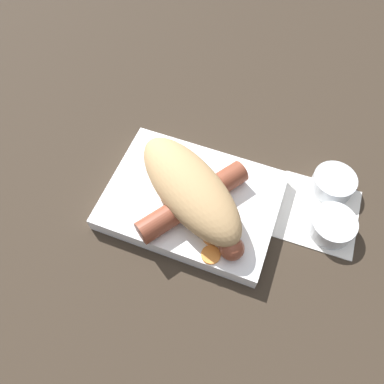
{
  "coord_description": "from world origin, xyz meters",
  "views": [
    {
      "loc": [
        -0.08,
        0.22,
        0.43
      ],
      "look_at": [
        0.0,
        0.0,
        0.03
      ],
      "focal_mm": 35.0,
      "sensor_mm": 36.0,
      "label": 1
    }
  ],
  "objects_px": {
    "bread_roll": "(191,189)",
    "sausage": "(193,201)",
    "condiment_cup_near": "(332,226)",
    "food_tray": "(192,200)",
    "condiment_cup_far": "(333,184)"
  },
  "relations": [
    {
      "from": "bread_roll",
      "to": "sausage",
      "type": "xyz_separation_m",
      "value": [
        -0.01,
        0.01,
        -0.01
      ]
    },
    {
      "from": "bread_roll",
      "to": "sausage",
      "type": "relative_size",
      "value": 1.2
    },
    {
      "from": "bread_roll",
      "to": "sausage",
      "type": "bearing_deg",
      "value": 129.79
    },
    {
      "from": "sausage",
      "to": "bread_roll",
      "type": "bearing_deg",
      "value": -50.21
    },
    {
      "from": "food_tray",
      "to": "bread_roll",
      "type": "bearing_deg",
      "value": 96.51
    },
    {
      "from": "condiment_cup_far",
      "to": "bread_roll",
      "type": "bearing_deg",
      "value": 30.19
    },
    {
      "from": "condiment_cup_near",
      "to": "condiment_cup_far",
      "type": "relative_size",
      "value": 1.0
    },
    {
      "from": "bread_roll",
      "to": "condiment_cup_far",
      "type": "distance_m",
      "value": 0.19
    },
    {
      "from": "bread_roll",
      "to": "condiment_cup_near",
      "type": "xyz_separation_m",
      "value": [
        -0.17,
        -0.03,
        -0.04
      ]
    },
    {
      "from": "condiment_cup_near",
      "to": "food_tray",
      "type": "bearing_deg",
      "value": 8.8
    },
    {
      "from": "food_tray",
      "to": "condiment_cup_far",
      "type": "xyz_separation_m",
      "value": [
        -0.16,
        -0.09,
        -0.0
      ]
    },
    {
      "from": "sausage",
      "to": "condiment_cup_near",
      "type": "xyz_separation_m",
      "value": [
        -0.17,
        -0.04,
        -0.03
      ]
    },
    {
      "from": "condiment_cup_far",
      "to": "food_tray",
      "type": "bearing_deg",
      "value": 28.36
    },
    {
      "from": "food_tray",
      "to": "bread_roll",
      "type": "relative_size",
      "value": 1.17
    },
    {
      "from": "food_tray",
      "to": "condiment_cup_near",
      "type": "distance_m",
      "value": 0.18
    }
  ]
}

